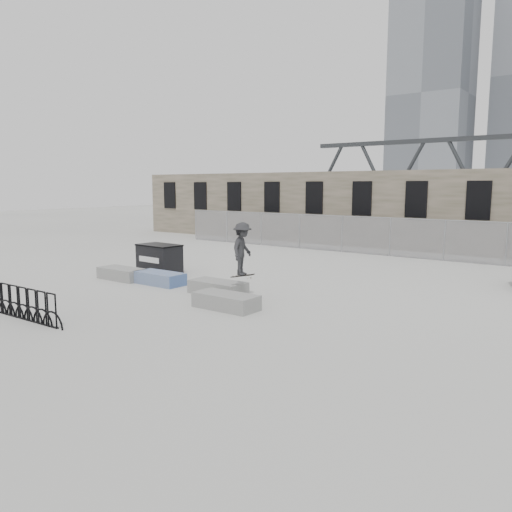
{
  "coord_description": "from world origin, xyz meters",
  "views": [
    {
      "loc": [
        12.41,
        -12.36,
        3.65
      ],
      "look_at": [
        2.56,
        1.02,
        1.3
      ],
      "focal_mm": 35.0,
      "sensor_mm": 36.0,
      "label": 1
    }
  ],
  "objects_px": {
    "planter_center_left": "(159,278)",
    "skateboarder": "(242,249)",
    "dumpster": "(159,259)",
    "bike_rack": "(23,304)",
    "planter_center_right": "(218,287)",
    "planter_far_left": "(122,273)",
    "planter_offset": "(226,300)"
  },
  "relations": [
    {
      "from": "planter_far_left",
      "to": "bike_rack",
      "type": "height_order",
      "value": "bike_rack"
    },
    {
      "from": "dumpster",
      "to": "planter_center_right",
      "type": "bearing_deg",
      "value": -17.1
    },
    {
      "from": "bike_rack",
      "to": "planter_far_left",
      "type": "bearing_deg",
      "value": 115.73
    },
    {
      "from": "bike_rack",
      "to": "skateboarder",
      "type": "xyz_separation_m",
      "value": [
        3.38,
        5.43,
        1.22
      ]
    },
    {
      "from": "bike_rack",
      "to": "skateboarder",
      "type": "height_order",
      "value": "skateboarder"
    },
    {
      "from": "planter_far_left",
      "to": "planter_center_left",
      "type": "height_order",
      "value": "same"
    },
    {
      "from": "planter_far_left",
      "to": "skateboarder",
      "type": "height_order",
      "value": "skateboarder"
    },
    {
      "from": "planter_offset",
      "to": "planter_far_left",
      "type": "bearing_deg",
      "value": 169.33
    },
    {
      "from": "planter_far_left",
      "to": "planter_center_right",
      "type": "xyz_separation_m",
      "value": [
        4.81,
        0.17,
        0.0
      ]
    },
    {
      "from": "planter_far_left",
      "to": "dumpster",
      "type": "bearing_deg",
      "value": 87.09
    },
    {
      "from": "planter_center_right",
      "to": "skateboarder",
      "type": "xyz_separation_m",
      "value": [
        1.2,
        -0.18,
        1.41
      ]
    },
    {
      "from": "dumpster",
      "to": "skateboarder",
      "type": "distance_m",
      "value": 6.29
    },
    {
      "from": "planter_center_left",
      "to": "skateboarder",
      "type": "distance_m",
      "value": 4.33
    },
    {
      "from": "planter_far_left",
      "to": "planter_offset",
      "type": "xyz_separation_m",
      "value": [
        6.3,
        -1.19,
        0.0
      ]
    },
    {
      "from": "skateboarder",
      "to": "planter_center_right",
      "type": "bearing_deg",
      "value": 66.67
    },
    {
      "from": "dumpster",
      "to": "bike_rack",
      "type": "bearing_deg",
      "value": -68.03
    },
    {
      "from": "planter_center_left",
      "to": "skateboarder",
      "type": "xyz_separation_m",
      "value": [
        4.09,
        -0.21,
        1.41
      ]
    },
    {
      "from": "planter_far_left",
      "to": "planter_offset",
      "type": "bearing_deg",
      "value": -10.67
    },
    {
      "from": "planter_center_right",
      "to": "planter_far_left",
      "type": "bearing_deg",
      "value": -177.92
    },
    {
      "from": "planter_center_left",
      "to": "planter_offset",
      "type": "bearing_deg",
      "value": -17.6
    },
    {
      "from": "planter_center_right",
      "to": "dumpster",
      "type": "height_order",
      "value": "dumpster"
    },
    {
      "from": "planter_far_left",
      "to": "skateboarder",
      "type": "xyz_separation_m",
      "value": [
        6.0,
        -0.0,
        1.41
      ]
    },
    {
      "from": "planter_far_left",
      "to": "planter_offset",
      "type": "height_order",
      "value": "same"
    },
    {
      "from": "bike_rack",
      "to": "skateboarder",
      "type": "bearing_deg",
      "value": 58.09
    },
    {
      "from": "planter_center_left",
      "to": "dumpster",
      "type": "relative_size",
      "value": 1.06
    },
    {
      "from": "planter_far_left",
      "to": "planter_center_left",
      "type": "bearing_deg",
      "value": 6.1
    },
    {
      "from": "planter_far_left",
      "to": "planter_center_left",
      "type": "distance_m",
      "value": 1.92
    },
    {
      "from": "dumpster",
      "to": "bike_rack",
      "type": "height_order",
      "value": "dumpster"
    },
    {
      "from": "planter_far_left",
      "to": "planter_center_right",
      "type": "distance_m",
      "value": 4.81
    },
    {
      "from": "planter_center_left",
      "to": "planter_offset",
      "type": "distance_m",
      "value": 4.6
    },
    {
      "from": "planter_far_left",
      "to": "bike_rack",
      "type": "distance_m",
      "value": 6.04
    },
    {
      "from": "bike_rack",
      "to": "planter_center_left",
      "type": "bearing_deg",
      "value": 97.14
    }
  ]
}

